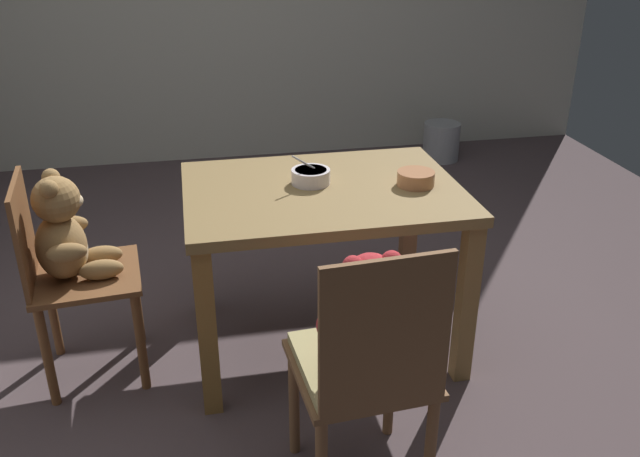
{
  "coord_description": "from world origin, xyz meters",
  "views": [
    {
      "loc": [
        -0.5,
        -2.42,
        1.71
      ],
      "look_at": [
        0.0,
        0.05,
        0.52
      ],
      "focal_mm": 37.96,
      "sensor_mm": 36.0,
      "label": 1
    }
  ],
  "objects": [
    {
      "name": "ground_plane",
      "position": [
        0.0,
        0.0,
        -0.02
      ],
      "size": [
        5.2,
        5.2,
        0.04
      ],
      "color": "#4D3F41"
    },
    {
      "name": "dining_table",
      "position": [
        0.0,
        0.0,
        0.61
      ],
      "size": [
        1.08,
        0.8,
        0.72
      ],
      "color": "olive",
      "rests_on": "ground_plane"
    },
    {
      "name": "teddy_chair_near_front",
      "position": [
        -0.04,
        -0.84,
        0.57
      ],
      "size": [
        0.43,
        0.43,
        0.92
      ],
      "rotation": [
        0.0,
        0.0,
        1.64
      ],
      "color": "brown",
      "rests_on": "ground_plane"
    },
    {
      "name": "teddy_chair_near_left",
      "position": [
        -0.98,
        -0.03,
        0.57
      ],
      "size": [
        0.43,
        0.43,
        0.86
      ],
      "rotation": [
        0.0,
        0.0,
        0.09
      ],
      "color": "brown",
      "rests_on": "ground_plane"
    },
    {
      "name": "porridge_bowl_white_center",
      "position": [
        -0.04,
        0.05,
        0.75
      ],
      "size": [
        0.16,
        0.15,
        0.13
      ],
      "color": "silver",
      "rests_on": "dining_table"
    },
    {
      "name": "porridge_bowl_terracotta_near_right",
      "position": [
        0.37,
        -0.05,
        0.75
      ],
      "size": [
        0.15,
        0.15,
        0.06
      ],
      "color": "#B6774E",
      "rests_on": "dining_table"
    },
    {
      "name": "metal_pail",
      "position": [
        1.35,
        2.15,
        0.14
      ],
      "size": [
        0.27,
        0.27,
        0.28
      ],
      "primitive_type": "cylinder",
      "color": "#93969B",
      "rests_on": "ground_plane"
    }
  ]
}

